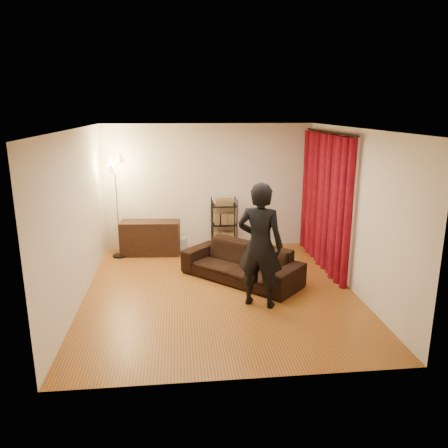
{
  "coord_description": "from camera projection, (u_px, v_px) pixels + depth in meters",
  "views": [
    {
      "loc": [
        -0.66,
        -6.83,
        3.01
      ],
      "look_at": [
        0.1,
        0.3,
        1.1
      ],
      "focal_mm": 35.0,
      "sensor_mm": 36.0,
      "label": 1
    }
  ],
  "objects": [
    {
      "name": "ceiling",
      "position": [
        220.0,
        129.0,
        6.71
      ],
      "size": [
        5.0,
        5.0,
        0.0
      ],
      "primitive_type": "plane",
      "rotation": [
        3.14,
        0.0,
        0.0
      ],
      "color": "white",
      "rests_on": "ground"
    },
    {
      "name": "person",
      "position": [
        260.0,
        245.0,
        6.66
      ],
      "size": [
        0.85,
        0.74,
        1.96
      ],
      "primitive_type": "imported",
      "rotation": [
        0.0,
        0.0,
        2.69
      ],
      "color": "black",
      "rests_on": "ground"
    },
    {
      "name": "floor_lamp",
      "position": [
        117.0,
        208.0,
        8.88
      ],
      "size": [
        0.47,
        0.47,
        2.08
      ],
      "primitive_type": null,
      "rotation": [
        0.0,
        0.0,
        -0.29
      ],
      "color": "silver",
      "rests_on": "ground"
    },
    {
      "name": "media_cabinet",
      "position": [
        150.0,
        238.0,
        9.2
      ],
      "size": [
        1.26,
        0.56,
        0.72
      ],
      "primitive_type": "cube",
      "rotation": [
        0.0,
        0.0,
        -0.08
      ],
      "color": "black",
      "rests_on": "ground"
    },
    {
      "name": "wall_right",
      "position": [
        354.0,
        211.0,
        7.29
      ],
      "size": [
        0.0,
        5.0,
        5.0
      ],
      "primitive_type": "plane",
      "rotation": [
        1.57,
        0.0,
        -1.57
      ],
      "color": "beige",
      "rests_on": "ground"
    },
    {
      "name": "wall_front",
      "position": [
        243.0,
        269.0,
        4.66
      ],
      "size": [
        5.0,
        0.0,
        5.0
      ],
      "primitive_type": "plane",
      "rotation": [
        -1.57,
        0.0,
        0.0
      ],
      "color": "beige",
      "rests_on": "ground"
    },
    {
      "name": "curtain",
      "position": [
        324.0,
        201.0,
        8.38
      ],
      "size": [
        0.22,
        2.65,
        2.55
      ],
      "primitive_type": null,
      "color": "maroon",
      "rests_on": "ground"
    },
    {
      "name": "wall_left",
      "position": [
        77.0,
        218.0,
        6.83
      ],
      "size": [
        0.0,
        5.0,
        5.0
      ],
      "primitive_type": "plane",
      "rotation": [
        1.57,
        0.0,
        1.57
      ],
      "color": "beige",
      "rests_on": "ground"
    },
    {
      "name": "curtain_rod",
      "position": [
        330.0,
        132.0,
        8.04
      ],
      "size": [
        0.04,
        2.65,
        0.04
      ],
      "primitive_type": "cylinder",
      "rotation": [
        1.57,
        0.0,
        0.0
      ],
      "color": "black",
      "rests_on": "wall_right"
    },
    {
      "name": "floor",
      "position": [
        220.0,
        291.0,
        7.41
      ],
      "size": [
        5.0,
        5.0,
        0.0
      ],
      "primitive_type": "plane",
      "color": "#995F23",
      "rests_on": "ground"
    },
    {
      "name": "sofa",
      "position": [
        241.0,
        263.0,
        7.82
      ],
      "size": [
        2.17,
        2.13,
        0.64
      ],
      "primitive_type": "imported",
      "rotation": [
        0.0,
        0.0,
        -0.77
      ],
      "color": "black",
      "rests_on": "ground"
    },
    {
      "name": "storage_boxes",
      "position": [
        178.0,
        244.0,
        9.52
      ],
      "size": [
        0.38,
        0.32,
        0.28
      ],
      "primitive_type": null,
      "rotation": [
        0.0,
        0.0,
        -0.14
      ],
      "color": "beige",
      "rests_on": "ground"
    },
    {
      "name": "wire_shelf",
      "position": [
        224.0,
        224.0,
        9.48
      ],
      "size": [
        0.54,
        0.4,
        1.14
      ],
      "primitive_type": null,
      "rotation": [
        0.0,
        0.0,
        -0.07
      ],
      "color": "black",
      "rests_on": "ground"
    },
    {
      "name": "wall_back",
      "position": [
        209.0,
        187.0,
        9.46
      ],
      "size": [
        5.0,
        0.0,
        5.0
      ],
      "primitive_type": "plane",
      "rotation": [
        1.57,
        0.0,
        0.0
      ],
      "color": "beige",
      "rests_on": "ground"
    }
  ]
}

